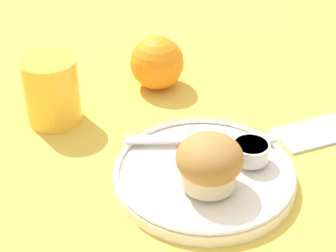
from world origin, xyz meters
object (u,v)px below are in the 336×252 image
at_px(butter_knife, 199,139).
at_px(juice_glass, 52,91).
at_px(muffin, 209,162).
at_px(orange_fruit, 157,63).

distance_m(butter_knife, juice_glass, 0.21).
bearing_deg(juice_glass, muffin, -60.28).
distance_m(muffin, orange_fruit, 0.26).
distance_m(muffin, juice_glass, 0.26).
xyz_separation_m(muffin, orange_fruit, (0.04, 0.25, -0.01)).
xyz_separation_m(muffin, juice_glass, (-0.13, 0.22, -0.00)).
bearing_deg(juice_glass, butter_knife, -43.58).
bearing_deg(butter_knife, orange_fruit, 106.47).
relative_size(orange_fruit, juice_glass, 0.87).
bearing_deg(muffin, butter_knife, 73.13).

